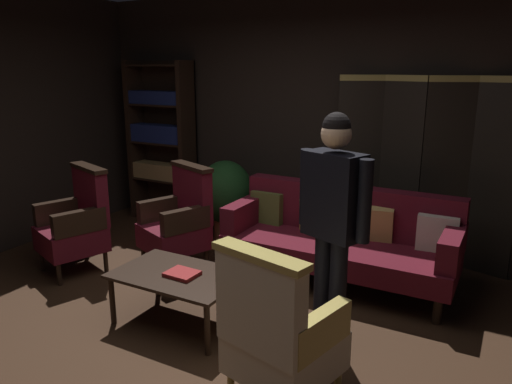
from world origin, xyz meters
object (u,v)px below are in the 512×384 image
object	(u,v)px
bookshelf	(162,140)
armchair_wing_right	(77,223)
velvet_couch	(341,235)
coffee_table	(178,279)
book_red_leather	(182,274)
armchair_gilt_accent	(278,334)
armchair_wing_left	(179,221)
potted_plant	(225,194)
folding_screen	(445,171)
standing_figure	(333,213)

from	to	relation	value
bookshelf	armchair_wing_right	world-z (taller)	bookshelf
velvet_couch	coffee_table	bearing A→B (deg)	-121.94
armchair_wing_right	book_red_leather	size ratio (longest dim) A/B	4.32
book_red_leather	armchair_gilt_accent	bearing A→B (deg)	-25.23
armchair_wing_left	potted_plant	distance (m)	0.94
velvet_couch	folding_screen	bearing A→B (deg)	47.42
velvet_couch	standing_figure	size ratio (longest dim) A/B	1.25
coffee_table	standing_figure	xyz separation A→B (m)	(1.17, 0.21, 0.65)
folding_screen	armchair_wing_right	bearing A→B (deg)	-149.61
armchair_gilt_accent	armchair_wing_right	xyz separation A→B (m)	(-2.64, 0.88, 0.00)
bookshelf	standing_figure	world-z (taller)	bookshelf
velvet_couch	armchair_wing_left	bearing A→B (deg)	-162.88
folding_screen	standing_figure	world-z (taller)	folding_screen
coffee_table	book_red_leather	world-z (taller)	book_red_leather
armchair_wing_left	book_red_leather	world-z (taller)	armchair_wing_left
coffee_table	armchair_gilt_accent	size ratio (longest dim) A/B	0.96
bookshelf	potted_plant	xyz separation A→B (m)	(1.13, -0.27, -0.52)
velvet_couch	book_red_leather	world-z (taller)	velvet_couch
armchair_wing_left	armchair_wing_right	xyz separation A→B (m)	(-0.84, -0.54, 0.00)
standing_figure	potted_plant	bearing A→B (deg)	139.24
potted_plant	velvet_couch	bearing A→B (deg)	-16.53
armchair_gilt_accent	book_red_leather	bearing A→B (deg)	154.77
folding_screen	armchair_wing_left	distance (m)	2.67
bookshelf	folding_screen	bearing A→B (deg)	1.40
velvet_couch	armchair_wing_right	size ratio (longest dim) A/B	2.04
coffee_table	potted_plant	distance (m)	1.98
book_red_leather	potted_plant	bearing A→B (deg)	112.55
coffee_table	bookshelf	bearing A→B (deg)	131.26
armchair_wing_right	potted_plant	world-z (taller)	armchair_wing_right
velvet_couch	potted_plant	distance (m)	1.64
velvet_couch	coffee_table	distance (m)	1.61
armchair_wing_left	folding_screen	bearing A→B (deg)	29.53
coffee_table	armchair_wing_right	distance (m)	1.56
armchair_wing_right	book_red_leather	xyz separation A→B (m)	(1.57, -0.38, -0.06)
bookshelf	book_red_leather	bearing A→B (deg)	-48.20
coffee_table	armchair_wing_right	world-z (taller)	armchair_wing_right
folding_screen	potted_plant	xyz separation A→B (m)	(-2.33, -0.36, -0.45)
folding_screen	potted_plant	distance (m)	2.39
standing_figure	armchair_wing_right	bearing A→B (deg)	176.77
bookshelf	armchair_wing_right	size ratio (longest dim) A/B	1.97
folding_screen	bookshelf	size ratio (longest dim) A/B	1.06
bookshelf	armchair_wing_right	bearing A→B (deg)	-79.24
armchair_wing_right	folding_screen	bearing A→B (deg)	30.39
folding_screen	velvet_couch	world-z (taller)	folding_screen
folding_screen	armchair_gilt_accent	world-z (taller)	folding_screen
potted_plant	book_red_leather	distance (m)	2.01
potted_plant	book_red_leather	world-z (taller)	potted_plant
armchair_gilt_accent	armchair_wing_left	bearing A→B (deg)	141.71
book_red_leather	bookshelf	bearing A→B (deg)	131.80
bookshelf	coffee_table	size ratio (longest dim) A/B	2.05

